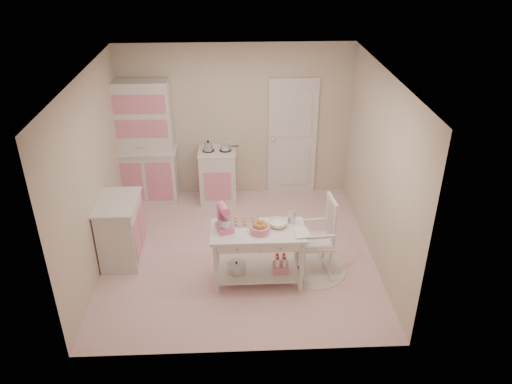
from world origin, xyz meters
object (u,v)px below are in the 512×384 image
rocking_chair (315,235)px  hutch (143,144)px  stand_mixer (224,218)px  stove (218,175)px  work_table (258,256)px  bread_basket (260,229)px  base_cabinet (121,230)px

rocking_chair → hutch: bearing=134.4°
hutch → stand_mixer: size_ratio=6.12×
rocking_chair → stove: bearing=117.2°
stand_mixer → rocking_chair: bearing=-9.5°
work_table → rocking_chair: bearing=16.1°
stove → bread_basket: bearing=-75.8°
stove → base_cabinet: same height
work_table → stand_mixer: bearing=177.3°
hutch → rocking_chair: bearing=-39.5°
bread_basket → work_table: bearing=111.8°
hutch → stand_mixer: hutch is taller
work_table → bread_basket: 0.45m
stove → bread_basket: 2.42m
base_cabinet → work_table: bearing=-18.1°
work_table → stove: bearing=104.0°
base_cabinet → stand_mixer: bearing=-22.2°
hutch → base_cabinet: (-0.11, -1.70, -0.58)m
stove → rocking_chair: 2.44m
base_cabinet → work_table: base_cabinet is taller
work_table → bread_basket: (0.02, -0.05, 0.45)m
work_table → stand_mixer: size_ratio=3.53×
rocking_chair → bread_basket: (-0.75, -0.27, 0.30)m
hutch → base_cabinet: bearing=-93.6°
hutch → rocking_chair: (2.54, -2.09, -0.49)m
stove → base_cabinet: size_ratio=1.00×
bread_basket → hutch: bearing=127.1°
stove → stand_mixer: size_ratio=2.71×
bread_basket → stove: bearing=104.2°
hutch → rocking_chair: hutch is taller
stove → rocking_chair: (1.34, -2.04, 0.09)m
stand_mixer → bread_basket: 0.46m
stand_mixer → bread_basket: size_ratio=1.36×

